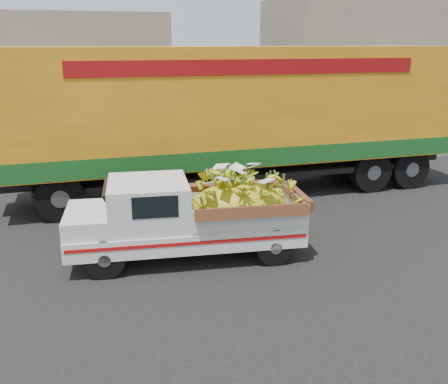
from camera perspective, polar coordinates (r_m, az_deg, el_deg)
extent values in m
plane|color=black|center=(10.38, -1.26, -5.29)|extent=(100.00, 100.00, 0.00)
cube|color=gray|center=(15.53, -6.19, 2.40)|extent=(60.00, 0.25, 0.15)
cube|color=gray|center=(17.56, -7.29, 4.01)|extent=(60.00, 4.00, 0.14)
cube|color=gray|center=(28.92, 19.76, 14.00)|extent=(14.00, 6.00, 6.00)
cylinder|color=black|center=(8.82, -13.48, -7.44)|extent=(0.71, 0.26, 0.69)
cylinder|color=black|center=(10.05, -13.14, -4.38)|extent=(0.71, 0.26, 0.69)
cylinder|color=black|center=(9.12, 5.81, -6.21)|extent=(0.71, 0.26, 0.69)
cylinder|color=black|center=(10.32, 3.77, -3.40)|extent=(0.71, 0.26, 0.69)
cube|color=silver|center=(9.39, -4.44, -4.44)|extent=(4.39, 1.90, 0.36)
cube|color=#A50F0C|center=(8.65, -3.90, -5.91)|extent=(4.18, 0.36, 0.06)
cube|color=silver|center=(9.47, -17.25, -5.62)|extent=(0.22, 1.52, 0.13)
cube|color=silver|center=(9.28, -15.33, -3.03)|extent=(0.89, 1.51, 0.33)
cube|color=silver|center=(9.16, -8.63, -1.24)|extent=(1.53, 1.60, 0.82)
cube|color=black|center=(8.40, -7.87, -1.75)|extent=(0.77, 0.07, 0.38)
cube|color=silver|center=(9.42, 2.13, -1.69)|extent=(2.22, 1.72, 0.46)
ellipsoid|color=gold|center=(9.43, 1.58, -2.27)|extent=(1.99, 1.39, 1.17)
cylinder|color=black|center=(14.71, 20.38, 2.53)|extent=(1.11, 0.35, 1.10)
cylinder|color=black|center=(16.30, 16.20, 4.22)|extent=(1.11, 0.35, 1.10)
cylinder|color=black|center=(14.02, 16.45, 2.25)|extent=(1.11, 0.35, 1.10)
cylinder|color=black|center=(15.68, 12.50, 4.02)|extent=(1.11, 0.35, 1.10)
cylinder|color=black|center=(11.80, -18.20, -0.58)|extent=(1.11, 0.35, 1.10)
cylinder|color=black|center=(13.73, -18.12, 1.80)|extent=(1.11, 0.35, 1.10)
cube|color=black|center=(13.34, 1.42, 3.23)|extent=(12.03, 1.37, 0.36)
cube|color=orange|center=(13.06, 1.47, 10.08)|extent=(11.83, 2.87, 2.84)
cube|color=#17521C|center=(13.25, 1.43, 5.04)|extent=(11.89, 2.89, 0.45)
cube|color=maroon|center=(11.80, 3.49, 14.07)|extent=(8.40, 0.28, 0.35)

